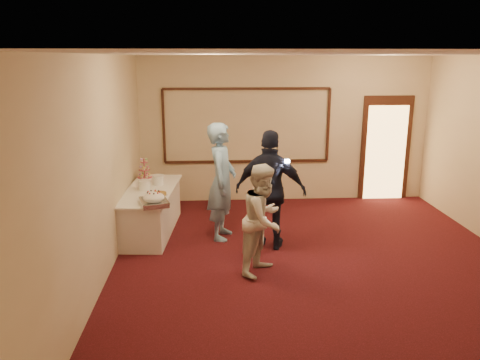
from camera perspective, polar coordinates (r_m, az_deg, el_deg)
name	(u,v)px	position (r m, az deg, el deg)	size (l,w,h in m)	color
floor	(320,270)	(6.94, 9.75, -10.75)	(7.00, 7.00, 0.00)	black
room_walls	(327,130)	(6.35, 10.54, 6.02)	(6.04, 7.04, 3.02)	beige
wall_molding	(247,126)	(9.68, 0.84, 6.64)	(3.45, 0.04, 1.55)	black
doorway	(385,149)	(10.40, 17.31, 3.63)	(1.05, 0.07, 2.20)	black
buffet_table	(151,211)	(8.26, -10.82, -3.69)	(0.98, 2.15, 0.77)	white
pavlova_tray	(154,199)	(7.28, -10.46, -2.32)	(0.51, 0.58, 0.20)	silver
cupcake_stand	(144,170)	(8.95, -11.58, 1.19)	(0.27, 0.27, 0.40)	#C04A60
plate_stack_a	(145,185)	(8.11, -11.56, -0.61)	(0.21, 0.21, 0.17)	white
plate_stack_b	(158,180)	(8.41, -9.95, 0.02)	(0.21, 0.21, 0.17)	white
tart	(159,194)	(7.75, -9.79, -1.72)	(0.26, 0.26, 0.05)	white
man	(222,182)	(7.72, -2.23, -0.19)	(0.71, 0.47, 1.95)	#78A2CC
woman	(264,219)	(6.51, 2.89, -4.80)	(0.76, 0.59, 1.57)	silver
guest	(270,191)	(7.30, 3.74, -1.29)	(1.11, 0.46, 1.90)	black
camera_flash	(287,161)	(7.07, 5.78, 2.31)	(0.07, 0.04, 0.05)	white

